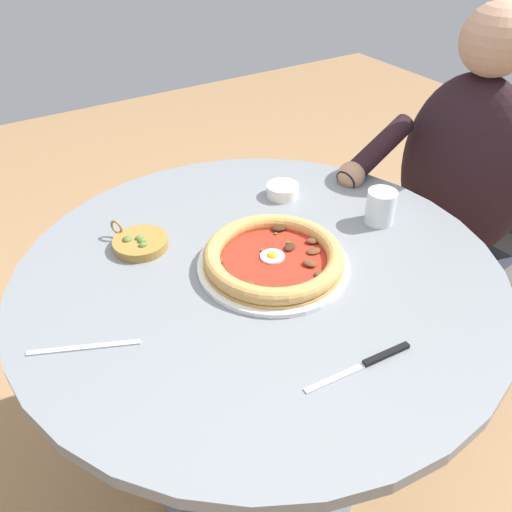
{
  "coord_description": "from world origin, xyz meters",
  "views": [
    {
      "loc": [
        0.45,
        0.7,
        1.39
      ],
      "look_at": [
        -0.01,
        -0.02,
        0.75
      ],
      "focal_mm": 37.01,
      "sensor_mm": 36.0,
      "label": 1
    }
  ],
  "objects_px": {
    "fork_utensil": "(84,347)",
    "cafe_chair_diner": "(472,222)",
    "water_glass": "(379,208)",
    "ramekin_capers": "(283,190)",
    "olive_pan": "(140,243)",
    "steak_knife": "(373,360)",
    "diner_person": "(445,235)",
    "pizza_on_plate": "(274,259)",
    "dining_table": "(259,331)"
  },
  "relations": [
    {
      "from": "water_glass",
      "to": "fork_utensil",
      "type": "xyz_separation_m",
      "value": [
        0.69,
        0.03,
        -0.03
      ]
    },
    {
      "from": "olive_pan",
      "to": "diner_person",
      "type": "relative_size",
      "value": 0.12
    },
    {
      "from": "pizza_on_plate",
      "to": "steak_knife",
      "type": "relative_size",
      "value": 1.5
    },
    {
      "from": "dining_table",
      "to": "ramekin_capers",
      "type": "bearing_deg",
      "value": -133.86
    },
    {
      "from": "olive_pan",
      "to": "diner_person",
      "type": "height_order",
      "value": "diner_person"
    },
    {
      "from": "fork_utensil",
      "to": "cafe_chair_diner",
      "type": "bearing_deg",
      "value": -173.99
    },
    {
      "from": "water_glass",
      "to": "fork_utensil",
      "type": "height_order",
      "value": "water_glass"
    },
    {
      "from": "steak_knife",
      "to": "cafe_chair_diner",
      "type": "xyz_separation_m",
      "value": [
        -0.83,
        -0.41,
        -0.24
      ]
    },
    {
      "from": "fork_utensil",
      "to": "cafe_chair_diner",
      "type": "height_order",
      "value": "cafe_chair_diner"
    },
    {
      "from": "pizza_on_plate",
      "to": "olive_pan",
      "type": "distance_m",
      "value": 0.29
    },
    {
      "from": "diner_person",
      "to": "water_glass",
      "type": "bearing_deg",
      "value": 11.93
    },
    {
      "from": "water_glass",
      "to": "ramekin_capers",
      "type": "bearing_deg",
      "value": -60.19
    },
    {
      "from": "pizza_on_plate",
      "to": "steak_knife",
      "type": "xyz_separation_m",
      "value": [
        0.0,
        0.3,
        -0.02
      ]
    },
    {
      "from": "water_glass",
      "to": "cafe_chair_diner",
      "type": "bearing_deg",
      "value": -169.62
    },
    {
      "from": "water_glass",
      "to": "ramekin_capers",
      "type": "distance_m",
      "value": 0.24
    },
    {
      "from": "fork_utensil",
      "to": "steak_knife",
      "type": "bearing_deg",
      "value": 144.15
    },
    {
      "from": "pizza_on_plate",
      "to": "dining_table",
      "type": "bearing_deg",
      "value": -22.58
    },
    {
      "from": "dining_table",
      "to": "olive_pan",
      "type": "distance_m",
      "value": 0.32
    },
    {
      "from": "water_glass",
      "to": "fork_utensil",
      "type": "relative_size",
      "value": 0.44
    },
    {
      "from": "steak_knife",
      "to": "diner_person",
      "type": "distance_m",
      "value": 0.82
    },
    {
      "from": "water_glass",
      "to": "olive_pan",
      "type": "distance_m",
      "value": 0.53
    },
    {
      "from": "dining_table",
      "to": "olive_pan",
      "type": "relative_size",
      "value": 7.29
    },
    {
      "from": "olive_pan",
      "to": "steak_knife",
      "type": "bearing_deg",
      "value": 111.44
    },
    {
      "from": "ramekin_capers",
      "to": "pizza_on_plate",
      "type": "bearing_deg",
      "value": 51.69
    },
    {
      "from": "steak_knife",
      "to": "diner_person",
      "type": "bearing_deg",
      "value": -150.01
    },
    {
      "from": "steak_knife",
      "to": "ramekin_capers",
      "type": "distance_m",
      "value": 0.55
    },
    {
      "from": "dining_table",
      "to": "steak_knife",
      "type": "height_order",
      "value": "steak_knife"
    },
    {
      "from": "pizza_on_plate",
      "to": "fork_utensil",
      "type": "xyz_separation_m",
      "value": [
        0.39,
        0.02,
        -0.02
      ]
    },
    {
      "from": "steak_knife",
      "to": "ramekin_capers",
      "type": "xyz_separation_m",
      "value": [
        -0.18,
        -0.52,
        0.01
      ]
    },
    {
      "from": "dining_table",
      "to": "fork_utensil",
      "type": "relative_size",
      "value": 5.65
    },
    {
      "from": "cafe_chair_diner",
      "to": "pizza_on_plate",
      "type": "bearing_deg",
      "value": 7.78
    },
    {
      "from": "dining_table",
      "to": "fork_utensil",
      "type": "height_order",
      "value": "fork_utensil"
    },
    {
      "from": "ramekin_capers",
      "to": "olive_pan",
      "type": "relative_size",
      "value": 0.58
    },
    {
      "from": "steak_knife",
      "to": "dining_table",
      "type": "bearing_deg",
      "value": -85.5
    },
    {
      "from": "pizza_on_plate",
      "to": "ramekin_capers",
      "type": "height_order",
      "value": "pizza_on_plate"
    },
    {
      "from": "ramekin_capers",
      "to": "olive_pan",
      "type": "height_order",
      "value": "olive_pan"
    },
    {
      "from": "dining_table",
      "to": "pizza_on_plate",
      "type": "bearing_deg",
      "value": 157.42
    },
    {
      "from": "cafe_chair_diner",
      "to": "fork_utensil",
      "type": "bearing_deg",
      "value": 6.01
    },
    {
      "from": "ramekin_capers",
      "to": "cafe_chair_diner",
      "type": "bearing_deg",
      "value": 170.38
    },
    {
      "from": "fork_utensil",
      "to": "ramekin_capers",
      "type": "bearing_deg",
      "value": -157.28
    },
    {
      "from": "water_glass",
      "to": "steak_knife",
      "type": "distance_m",
      "value": 0.43
    },
    {
      "from": "diner_person",
      "to": "cafe_chair_diner",
      "type": "distance_m",
      "value": 0.14
    },
    {
      "from": "steak_knife",
      "to": "olive_pan",
      "type": "relative_size",
      "value": 1.51
    },
    {
      "from": "ramekin_capers",
      "to": "diner_person",
      "type": "bearing_deg",
      "value": 166.08
    },
    {
      "from": "diner_person",
      "to": "cafe_chair_diner",
      "type": "bearing_deg",
      "value": -173.89
    },
    {
      "from": "steak_knife",
      "to": "olive_pan",
      "type": "distance_m",
      "value": 0.54
    },
    {
      "from": "fork_utensil",
      "to": "diner_person",
      "type": "xyz_separation_m",
      "value": [
        -1.07,
        -0.11,
        -0.23
      ]
    },
    {
      "from": "pizza_on_plate",
      "to": "steak_knife",
      "type": "height_order",
      "value": "pizza_on_plate"
    },
    {
      "from": "dining_table",
      "to": "water_glass",
      "type": "height_order",
      "value": "water_glass"
    },
    {
      "from": "water_glass",
      "to": "steak_knife",
      "type": "height_order",
      "value": "water_glass"
    }
  ]
}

